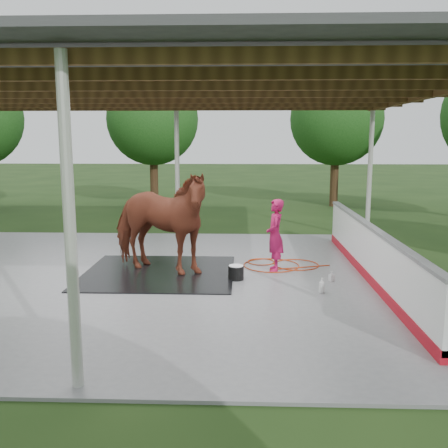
{
  "coord_description": "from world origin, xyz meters",
  "views": [
    {
      "loc": [
        1.94,
        -10.17,
        2.95
      ],
      "look_at": [
        1.54,
        0.75,
        1.09
      ],
      "focal_mm": 40.0,
      "sensor_mm": 36.0,
      "label": 1
    }
  ],
  "objects_px": {
    "dasher_board": "(370,254)",
    "wash_bucket": "(236,272)",
    "handler": "(275,235)",
    "horse": "(158,222)"
  },
  "relations": [
    {
      "from": "handler",
      "to": "wash_bucket",
      "type": "height_order",
      "value": "handler"
    },
    {
      "from": "horse",
      "to": "wash_bucket",
      "type": "xyz_separation_m",
      "value": [
        1.69,
        -0.45,
        -0.98
      ]
    },
    {
      "from": "dasher_board",
      "to": "wash_bucket",
      "type": "distance_m",
      "value": 2.8
    },
    {
      "from": "handler",
      "to": "wash_bucket",
      "type": "relative_size",
      "value": 4.92
    },
    {
      "from": "horse",
      "to": "wash_bucket",
      "type": "relative_size",
      "value": 8.04
    },
    {
      "from": "dasher_board",
      "to": "handler",
      "type": "xyz_separation_m",
      "value": [
        -1.92,
        0.67,
        0.26
      ]
    },
    {
      "from": "dasher_board",
      "to": "horse",
      "type": "height_order",
      "value": "horse"
    },
    {
      "from": "handler",
      "to": "wash_bucket",
      "type": "xyz_separation_m",
      "value": [
        -0.85,
        -0.75,
        -0.65
      ]
    },
    {
      "from": "dasher_board",
      "to": "wash_bucket",
      "type": "relative_size",
      "value": 24.49
    },
    {
      "from": "handler",
      "to": "dasher_board",
      "type": "bearing_deg",
      "value": 71.69
    }
  ]
}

